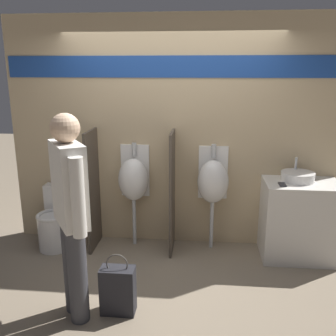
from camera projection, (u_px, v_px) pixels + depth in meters
ground_plane at (167, 262)px, 4.19m from camera, size 16.00×16.00×0.00m
display_wall at (172, 133)px, 4.42m from camera, size 3.89×0.07×2.70m
sink_counter at (300, 220)px, 4.22m from camera, size 0.82×0.56×0.89m
sink_basin at (298, 176)px, 4.15m from camera, size 0.37×0.37×0.24m
cell_phone at (282, 184)px, 4.02m from camera, size 0.07×0.14×0.01m
divider_near_counter at (93, 190)px, 4.41m from camera, size 0.03×0.48×1.42m
divider_mid at (172, 193)px, 4.32m from camera, size 0.03×0.48×1.42m
urinal_near_counter at (134, 179)px, 4.44m from camera, size 0.36×0.28×1.25m
urinal_far at (213, 182)px, 4.35m from camera, size 0.36×0.28×1.25m
toilet at (55, 222)px, 4.50m from camera, size 0.38×0.54×0.87m
person_in_vest at (71, 210)px, 3.06m from camera, size 0.41×0.53×1.77m
shopping_bag at (118, 290)px, 3.28m from camera, size 0.30×0.17×0.57m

